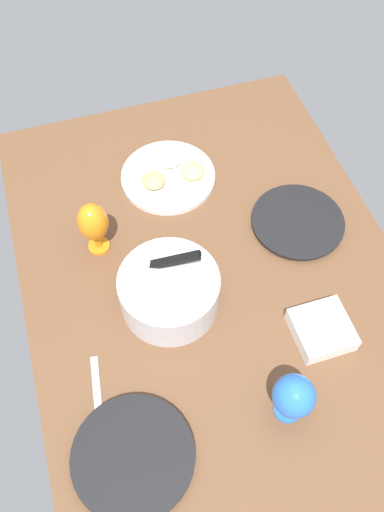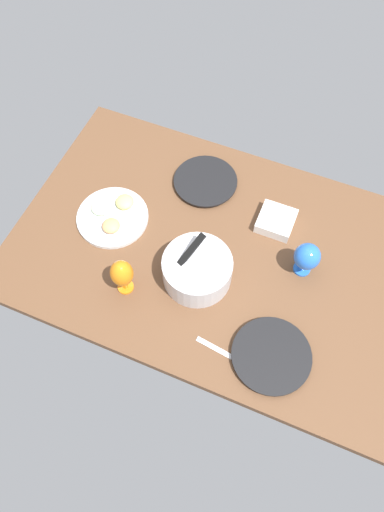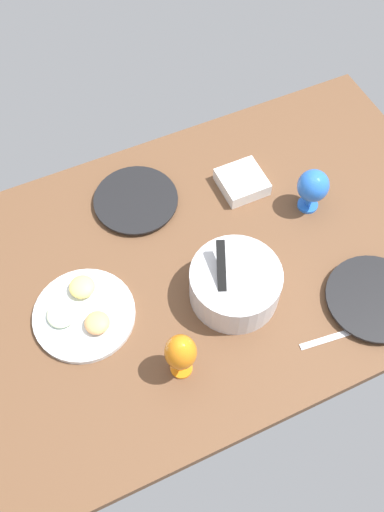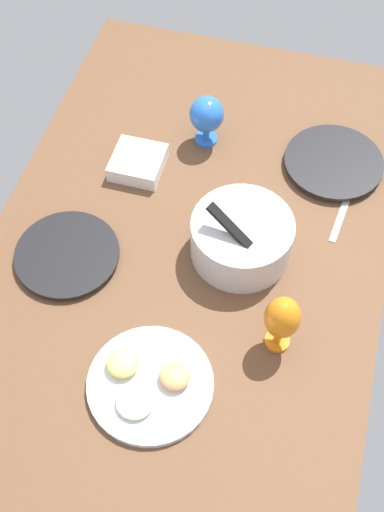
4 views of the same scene
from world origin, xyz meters
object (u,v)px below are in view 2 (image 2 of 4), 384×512
object	(u,v)px
hurricane_glass_orange	(122,274)
mixing_bowl	(197,269)
fruit_platter	(113,216)
hurricane_glass_blue	(307,257)
square_bowl_white	(276,221)
dinner_plate_right	(205,182)
dinner_plate_left	(271,356)

from	to	relation	value
hurricane_glass_orange	mixing_bowl	bearing A→B (deg)	-148.19
fruit_platter	hurricane_glass_orange	size ratio (longest dim) A/B	1.61
fruit_platter	mixing_bowl	bearing A→B (deg)	164.21
hurricane_glass_blue	square_bowl_white	bearing A→B (deg)	-45.19
dinner_plate_right	fruit_platter	xyz separation A→B (cm)	(28.50, 31.06, 0.47)
fruit_platter	hurricane_glass_blue	bearing A→B (deg)	-175.08
dinner_plate_right	square_bowl_white	world-z (taller)	square_bowl_white
dinner_plate_right	mixing_bowl	size ratio (longest dim) A/B	1.04
dinner_plate_left	square_bowl_white	bearing A→B (deg)	-73.86
mixing_bowl	hurricane_glass_blue	distance (cm)	40.93
mixing_bowl	fruit_platter	bearing A→B (deg)	-15.79
fruit_platter	square_bowl_white	distance (cm)	66.65
dinner_plate_left	square_bowl_white	xyz separation A→B (cm)	(15.53, -53.64, 1.42)
dinner_plate_right	square_bowl_white	xyz separation A→B (cm)	(-34.16, 8.39, 1.57)
hurricane_glass_orange	dinner_plate_right	bearing A→B (deg)	-99.48
hurricane_glass_orange	hurricane_glass_blue	world-z (taller)	hurricane_glass_orange
dinner_plate_right	fruit_platter	world-z (taller)	fruit_platter
dinner_plate_right	hurricane_glass_blue	bearing A→B (deg)	154.06
hurricane_glass_blue	fruit_platter	bearing A→B (deg)	4.92
dinner_plate_right	fruit_platter	distance (cm)	42.16
fruit_platter	hurricane_glass_orange	bearing A→B (deg)	125.60
square_bowl_white	fruit_platter	bearing A→B (deg)	19.89
dinner_plate_left	hurricane_glass_orange	bearing A→B (deg)	-4.40
dinner_plate_left	hurricane_glass_blue	bearing A→B (deg)	-90.43
dinner_plate_left	mixing_bowl	distance (cm)	41.02
dinner_plate_left	fruit_platter	bearing A→B (deg)	-21.61
fruit_platter	hurricane_glass_orange	world-z (taller)	hurricane_glass_orange
hurricane_glass_blue	dinner_plate_right	bearing A→B (deg)	-25.94
dinner_plate_right	hurricane_glass_orange	xyz separation A→B (cm)	(9.60, 57.46, 10.31)
mixing_bowl	hurricane_glass_orange	world-z (taller)	mixing_bowl
hurricane_glass_orange	square_bowl_white	world-z (taller)	hurricane_glass_orange
dinner_plate_left	mixing_bowl	size ratio (longest dim) A/B	1.08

